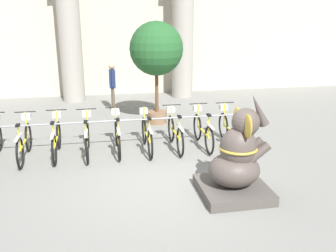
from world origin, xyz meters
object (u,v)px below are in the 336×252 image
object	(u,v)px
bicycle_4	(117,135)
bicycle_1	(24,141)
bicycle_8	(230,129)
person_pedestrian	(112,82)
bicycle_2	(57,139)
bicycle_5	(147,134)
elephant_statue	(237,162)
potted_tree	(156,51)
bicycle_7	(203,130)
bicycle_3	(87,138)
bicycle_6	(175,132)

from	to	relation	value
bicycle_4	bicycle_1	bearing A→B (deg)	-178.54
bicycle_8	person_pedestrian	bearing A→B (deg)	124.27
bicycle_2	bicycle_8	bearing A→B (deg)	-0.53
bicycle_5	elephant_statue	size ratio (longest dim) A/B	0.92
bicycle_8	potted_tree	size ratio (longest dim) A/B	0.59
bicycle_2	bicycle_8	size ratio (longest dim) A/B	1.00
bicycle_5	potted_tree	distance (m)	2.97
bicycle_7	elephant_statue	xyz separation A→B (m)	(-0.11, -2.65, 0.24)
bicycle_3	bicycle_8	xyz separation A→B (m)	(3.55, 0.01, 0.00)
bicycle_3	bicycle_7	xyz separation A→B (m)	(2.84, 0.03, 0.00)
bicycle_1	bicycle_3	bearing A→B (deg)	0.01
bicycle_3	person_pedestrian	size ratio (longest dim) A/B	1.09
bicycle_2	bicycle_6	size ratio (longest dim) A/B	1.00
bicycle_4	bicycle_8	bearing A→B (deg)	-0.91
bicycle_1	bicycle_6	xyz separation A→B (m)	(3.55, 0.02, 0.00)
bicycle_8	bicycle_2	bearing A→B (deg)	179.47
bicycle_1	bicycle_2	size ratio (longest dim) A/B	1.00
bicycle_6	person_pedestrian	size ratio (longest dim) A/B	1.09
bicycle_2	bicycle_8	distance (m)	4.26
bicycle_4	bicycle_6	world-z (taller)	same
bicycle_4	bicycle_5	world-z (taller)	same
bicycle_4	person_pedestrian	xyz separation A→B (m)	(0.09, 3.99, 0.57)
bicycle_4	bicycle_3	bearing A→B (deg)	-175.64
elephant_statue	person_pedestrian	distance (m)	6.94
bicycle_1	bicycle_5	size ratio (longest dim) A/B	1.00
bicycle_4	bicycle_5	distance (m)	0.71
bicycle_2	bicycle_5	size ratio (longest dim) A/B	1.00
bicycle_2	potted_tree	size ratio (longest dim) A/B	0.59
bicycle_1	potted_tree	size ratio (longest dim) A/B	0.59
bicycle_2	bicycle_3	size ratio (longest dim) A/B	1.00
bicycle_6	bicycle_1	bearing A→B (deg)	-179.60
elephant_statue	person_pedestrian	xyz separation A→B (m)	(-1.93, 6.66, 0.33)
bicycle_7	bicycle_2	bearing A→B (deg)	179.78
bicycle_4	bicycle_7	world-z (taller)	same
bicycle_1	bicycle_8	world-z (taller)	same
bicycle_2	bicycle_5	bearing A→B (deg)	-1.31
bicycle_6	potted_tree	xyz separation A→B (m)	(-0.09, 2.28, 1.76)
bicycle_6	person_pedestrian	distance (m)	4.28
bicycle_6	bicycle_7	size ratio (longest dim) A/B	1.00
bicycle_1	potted_tree	distance (m)	4.52
bicycle_8	person_pedestrian	xyz separation A→B (m)	(-2.75, 4.04, 0.57)
bicycle_5	bicycle_8	xyz separation A→B (m)	(2.13, 0.01, 0.00)
bicycle_3	elephant_statue	world-z (taller)	elephant_statue
bicycle_8	person_pedestrian	distance (m)	4.92
bicycle_2	bicycle_3	xyz separation A→B (m)	(0.71, -0.05, 0.00)
bicycle_7	person_pedestrian	size ratio (longest dim) A/B	1.09
bicycle_1	bicycle_2	xyz separation A→B (m)	(0.71, 0.05, 0.00)
bicycle_7	potted_tree	world-z (taller)	potted_tree
bicycle_3	bicycle_5	size ratio (longest dim) A/B	1.00
bicycle_5	person_pedestrian	bearing A→B (deg)	98.71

